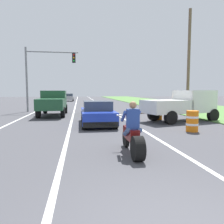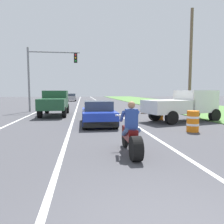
{
  "view_description": "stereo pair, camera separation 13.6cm",
  "coord_description": "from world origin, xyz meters",
  "px_view_note": "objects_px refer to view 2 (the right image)",
  "views": [
    {
      "loc": [
        -1.3,
        -2.32,
        1.91
      ],
      "look_at": [
        0.14,
        7.26,
        1.0
      ],
      "focal_mm": 35.13,
      "sensor_mm": 36.0,
      "label": 1
    },
    {
      "loc": [
        -1.17,
        -2.34,
        1.91
      ],
      "look_at": [
        0.14,
        7.26,
        1.0
      ],
      "focal_mm": 35.13,
      "sensor_mm": 36.0,
      "label": 2
    }
  ],
  "objects_px": {
    "pickup_truck_left_lane_dark_green": "(55,102)",
    "distant_car_far_ahead": "(72,97)",
    "construction_barrel_far": "(144,107)",
    "motorcycle_with_rider": "(131,135)",
    "construction_barrel_nearest": "(193,121)",
    "construction_barrel_mid": "(159,112)",
    "sports_car_blue": "(98,114)",
    "pickup_truck_right_shoulder_white": "(184,104)",
    "traffic_light_mast_near": "(45,69)"
  },
  "relations": [
    {
      "from": "motorcycle_with_rider",
      "to": "pickup_truck_left_lane_dark_green",
      "type": "height_order",
      "value": "pickup_truck_left_lane_dark_green"
    },
    {
      "from": "motorcycle_with_rider",
      "to": "construction_barrel_nearest",
      "type": "bearing_deg",
      "value": 41.72
    },
    {
      "from": "motorcycle_with_rider",
      "to": "construction_barrel_mid",
      "type": "height_order",
      "value": "motorcycle_with_rider"
    },
    {
      "from": "pickup_truck_left_lane_dark_green",
      "to": "construction_barrel_mid",
      "type": "distance_m",
      "value": 8.28
    },
    {
      "from": "construction_barrel_far",
      "to": "distant_car_far_ahead",
      "type": "relative_size",
      "value": 0.25
    },
    {
      "from": "pickup_truck_left_lane_dark_green",
      "to": "pickup_truck_right_shoulder_white",
      "type": "height_order",
      "value": "same"
    },
    {
      "from": "construction_barrel_far",
      "to": "motorcycle_with_rider",
      "type": "bearing_deg",
      "value": -107.9
    },
    {
      "from": "construction_barrel_mid",
      "to": "construction_barrel_far",
      "type": "height_order",
      "value": "same"
    },
    {
      "from": "pickup_truck_right_shoulder_white",
      "to": "construction_barrel_nearest",
      "type": "distance_m",
      "value": 3.83
    },
    {
      "from": "traffic_light_mast_near",
      "to": "construction_barrel_mid",
      "type": "xyz_separation_m",
      "value": [
        8.61,
        -7.37,
        -3.51
      ]
    },
    {
      "from": "pickup_truck_left_lane_dark_green",
      "to": "construction_barrel_far",
      "type": "bearing_deg",
      "value": 6.63
    },
    {
      "from": "pickup_truck_right_shoulder_white",
      "to": "motorcycle_with_rider",
      "type": "bearing_deg",
      "value": -125.96
    },
    {
      "from": "sports_car_blue",
      "to": "traffic_light_mast_near",
      "type": "xyz_separation_m",
      "value": [
        -4.34,
        8.99,
        3.39
      ]
    },
    {
      "from": "construction_barrel_nearest",
      "to": "traffic_light_mast_near",
      "type": "bearing_deg",
      "value": 125.88
    },
    {
      "from": "pickup_truck_right_shoulder_white",
      "to": "traffic_light_mast_near",
      "type": "height_order",
      "value": "traffic_light_mast_near"
    },
    {
      "from": "motorcycle_with_rider",
      "to": "construction_barrel_far",
      "type": "relative_size",
      "value": 2.21
    },
    {
      "from": "construction_barrel_far",
      "to": "distant_car_far_ahead",
      "type": "distance_m",
      "value": 26.78
    },
    {
      "from": "pickup_truck_right_shoulder_white",
      "to": "traffic_light_mast_near",
      "type": "distance_m",
      "value": 13.28
    },
    {
      "from": "construction_barrel_nearest",
      "to": "distant_car_far_ahead",
      "type": "distance_m",
      "value": 35.61
    },
    {
      "from": "pickup_truck_left_lane_dark_green",
      "to": "sports_car_blue",
      "type": "bearing_deg",
      "value": -59.94
    },
    {
      "from": "construction_barrel_mid",
      "to": "distant_car_far_ahead",
      "type": "height_order",
      "value": "distant_car_far_ahead"
    },
    {
      "from": "pickup_truck_right_shoulder_white",
      "to": "construction_barrel_mid",
      "type": "distance_m",
      "value": 1.72
    },
    {
      "from": "pickup_truck_left_lane_dark_green",
      "to": "pickup_truck_right_shoulder_white",
      "type": "bearing_deg",
      "value": -28.62
    },
    {
      "from": "construction_barrel_nearest",
      "to": "distant_car_far_ahead",
      "type": "relative_size",
      "value": 0.25
    },
    {
      "from": "pickup_truck_right_shoulder_white",
      "to": "construction_barrel_mid",
      "type": "relative_size",
      "value": 5.14
    },
    {
      "from": "traffic_light_mast_near",
      "to": "distant_car_far_ahead",
      "type": "relative_size",
      "value": 1.5
    },
    {
      "from": "construction_barrel_mid",
      "to": "construction_barrel_far",
      "type": "distance_m",
      "value": 4.64
    },
    {
      "from": "motorcycle_with_rider",
      "to": "construction_barrel_far",
      "type": "distance_m",
      "value": 13.15
    },
    {
      "from": "pickup_truck_left_lane_dark_green",
      "to": "distant_car_far_ahead",
      "type": "distance_m",
      "value": 26.57
    },
    {
      "from": "sports_car_blue",
      "to": "pickup_truck_right_shoulder_white",
      "type": "distance_m",
      "value": 5.61
    },
    {
      "from": "motorcycle_with_rider",
      "to": "sports_car_blue",
      "type": "height_order",
      "value": "motorcycle_with_rider"
    },
    {
      "from": "pickup_truck_left_lane_dark_green",
      "to": "construction_barrel_mid",
      "type": "height_order",
      "value": "pickup_truck_left_lane_dark_green"
    },
    {
      "from": "construction_barrel_nearest",
      "to": "distant_car_far_ahead",
      "type": "xyz_separation_m",
      "value": [
        -7.3,
        34.85,
        0.27
      ]
    },
    {
      "from": "pickup_truck_left_lane_dark_green",
      "to": "construction_barrel_mid",
      "type": "bearing_deg",
      "value": -26.88
    },
    {
      "from": "pickup_truck_left_lane_dark_green",
      "to": "motorcycle_with_rider",
      "type": "bearing_deg",
      "value": -72.61
    },
    {
      "from": "distant_car_far_ahead",
      "to": "construction_barrel_nearest",
      "type": "bearing_deg",
      "value": -78.18
    },
    {
      "from": "construction_barrel_nearest",
      "to": "construction_barrel_far",
      "type": "distance_m",
      "value": 9.18
    },
    {
      "from": "construction_barrel_nearest",
      "to": "construction_barrel_mid",
      "type": "bearing_deg",
      "value": 90.16
    },
    {
      "from": "pickup_truck_left_lane_dark_green",
      "to": "pickup_truck_right_shoulder_white",
      "type": "relative_size",
      "value": 0.93
    },
    {
      "from": "construction_barrel_nearest",
      "to": "construction_barrel_far",
      "type": "xyz_separation_m",
      "value": [
        0.3,
        9.18,
        0.0
      ]
    },
    {
      "from": "traffic_light_mast_near",
      "to": "construction_barrel_nearest",
      "type": "relative_size",
      "value": 6.0
    },
    {
      "from": "pickup_truck_right_shoulder_white",
      "to": "pickup_truck_left_lane_dark_green",
      "type": "bearing_deg",
      "value": 151.38
    },
    {
      "from": "construction_barrel_mid",
      "to": "sports_car_blue",
      "type": "bearing_deg",
      "value": -159.24
    },
    {
      "from": "sports_car_blue",
      "to": "pickup_truck_right_shoulder_white",
      "type": "xyz_separation_m",
      "value": [
        5.55,
        0.63,
        0.48
      ]
    },
    {
      "from": "pickup_truck_left_lane_dark_green",
      "to": "distant_car_far_ahead",
      "type": "xyz_separation_m",
      "value": [
        0.08,
        26.57,
        -0.33
      ]
    },
    {
      "from": "traffic_light_mast_near",
      "to": "construction_barrel_far",
      "type": "height_order",
      "value": "traffic_light_mast_near"
    },
    {
      "from": "sports_car_blue",
      "to": "construction_barrel_mid",
      "type": "bearing_deg",
      "value": 20.76
    },
    {
      "from": "pickup_truck_left_lane_dark_green",
      "to": "construction_barrel_far",
      "type": "height_order",
      "value": "pickup_truck_left_lane_dark_green"
    },
    {
      "from": "construction_barrel_nearest",
      "to": "sports_car_blue",
      "type": "bearing_deg",
      "value": 145.58
    },
    {
      "from": "construction_barrel_far",
      "to": "pickup_truck_right_shoulder_white",
      "type": "bearing_deg",
      "value": -80.23
    }
  ]
}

